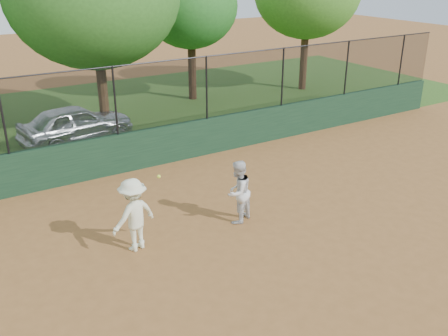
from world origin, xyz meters
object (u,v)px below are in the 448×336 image
parked_car (76,124)px  player_second (238,192)px  tree_3 (191,7)px  player_main (134,215)px

parked_car → player_second: player_second is taller
tree_3 → player_main: bearing=-123.9°
player_second → player_main: 2.60m
player_second → tree_3: (4.60, 10.84, 3.27)m
player_main → tree_3: (7.20, 10.71, 3.22)m
parked_car → player_main: bearing=164.8°
parked_car → player_main: player_main is taller
player_main → player_second: bearing=-2.8°
tree_3 → player_second: bearing=-113.0°
player_main → parked_car: bearing=82.8°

